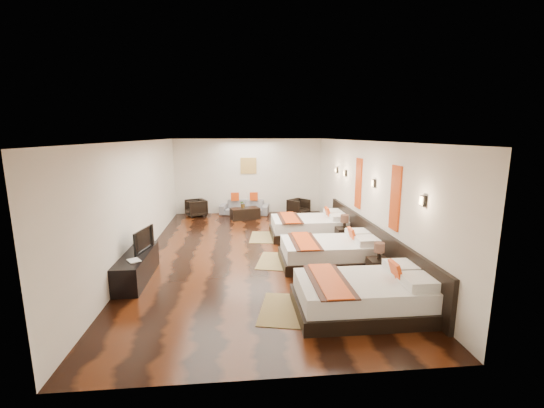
{
  "coord_description": "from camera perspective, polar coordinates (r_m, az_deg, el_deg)",
  "views": [
    {
      "loc": [
        -0.38,
        -8.57,
        2.94
      ],
      "look_at": [
        0.51,
        0.76,
        1.1
      ],
      "focal_mm": 23.31,
      "sensor_mm": 36.0,
      "label": 1
    }
  ],
  "objects": [
    {
      "name": "bed_far",
      "position": [
        10.43,
        6.25,
        -3.65
      ],
      "size": [
        2.26,
        1.42,
        0.86
      ],
      "color": "black",
      "rests_on": "floor"
    },
    {
      "name": "floor",
      "position": [
        9.07,
        -2.77,
        -7.83
      ],
      "size": [
        5.5,
        9.5,
        0.01
      ],
      "primitive_type": "cube",
      "color": "black",
      "rests_on": "ground"
    },
    {
      "name": "jute_mat_mid",
      "position": [
        8.47,
        0.45,
        -9.17
      ],
      "size": [
        1.01,
        1.34,
        0.01
      ],
      "primitive_type": "cube",
      "rotation": [
        0.0,
        0.0,
        -0.24
      ],
      "color": "olive",
      "rests_on": "floor"
    },
    {
      "name": "table_plant",
      "position": [
        12.53,
        -4.69,
        0.03
      ],
      "size": [
        0.3,
        0.28,
        0.28
      ],
      "primitive_type": "imported",
      "rotation": [
        0.0,
        0.0,
        0.29
      ],
      "color": "#245B1E",
      "rests_on": "coffee_table"
    },
    {
      "name": "headboard_panel",
      "position": [
        8.72,
        15.64,
        -5.91
      ],
      "size": [
        0.08,
        6.6,
        0.9
      ],
      "primitive_type": "cube",
      "color": "black",
      "rests_on": "floor"
    },
    {
      "name": "nightstand_b",
      "position": [
        9.81,
        11.55,
        -4.79
      ],
      "size": [
        0.42,
        0.42,
        0.83
      ],
      "color": "black",
      "rests_on": "floor"
    },
    {
      "name": "left_wall",
      "position": [
        9.02,
        -20.59,
        0.56
      ],
      "size": [
        0.01,
        9.5,
        2.8
      ],
      "primitive_type": "cube",
      "color": "silver",
      "rests_on": "floor"
    },
    {
      "name": "bed_near",
      "position": [
        6.32,
        14.78,
        -14.02
      ],
      "size": [
        2.28,
        1.44,
        0.87
      ],
      "color": "black",
      "rests_on": "floor"
    },
    {
      "name": "sofa",
      "position": [
        13.29,
        -4.45,
        -0.54
      ],
      "size": [
        1.9,
        1.03,
        0.53
      ],
      "primitive_type": "imported",
      "rotation": [
        0.0,
        0.0,
        -0.19
      ],
      "color": "slate",
      "rests_on": "floor"
    },
    {
      "name": "ceiling",
      "position": [
        8.58,
        -2.95,
        10.16
      ],
      "size": [
        5.5,
        9.5,
        0.01
      ],
      "primitive_type": "cube",
      "color": "white",
      "rests_on": "floor"
    },
    {
      "name": "sconce_mid",
      "position": [
        8.43,
        16.1,
        3.24
      ],
      "size": [
        0.07,
        0.12,
        0.18
      ],
      "color": "black",
      "rests_on": "right_wall"
    },
    {
      "name": "nightstand_a",
      "position": [
        7.68,
        16.77,
        -9.68
      ],
      "size": [
        0.4,
        0.4,
        0.79
      ],
      "color": "black",
      "rests_on": "floor"
    },
    {
      "name": "armchair_right",
      "position": [
        13.15,
        4.32,
        -0.5
      ],
      "size": [
        0.92,
        0.92,
        0.6
      ],
      "primitive_type": "imported",
      "rotation": [
        0.0,
        0.0,
        0.69
      ],
      "color": "black",
      "rests_on": "floor"
    },
    {
      "name": "bed_mid",
      "position": [
        8.32,
        9.41,
        -7.63
      ],
      "size": [
        2.22,
        1.4,
        0.85
      ],
      "color": "black",
      "rests_on": "floor"
    },
    {
      "name": "right_wall",
      "position": [
        9.25,
        14.42,
        1.17
      ],
      "size": [
        0.01,
        9.5,
        2.8
      ],
      "primitive_type": "cube",
      "color": "silver",
      "rests_on": "floor"
    },
    {
      "name": "orange_panel_b",
      "position": [
        9.48,
        13.78,
        3.27
      ],
      "size": [
        0.04,
        0.4,
        1.3
      ],
      "primitive_type": "cube",
      "color": "#D86014",
      "rests_on": "right_wall"
    },
    {
      "name": "book",
      "position": [
        7.34,
        -22.16,
        -8.66
      ],
      "size": [
        0.32,
        0.34,
        0.03
      ],
      "primitive_type": "imported",
      "rotation": [
        0.0,
        0.0,
        0.58
      ],
      "color": "black",
      "rests_on": "tv_console"
    },
    {
      "name": "jute_mat_near",
      "position": [
        6.31,
        1.77,
        -16.63
      ],
      "size": [
        0.99,
        1.34,
        0.01
      ],
      "primitive_type": "cube",
      "rotation": [
        0.0,
        0.0,
        -0.22
      ],
      "color": "olive",
      "rests_on": "floor"
    },
    {
      "name": "sconce_near",
      "position": [
        6.46,
        23.2,
        0.47
      ],
      "size": [
        0.07,
        0.12,
        0.18
      ],
      "color": "black",
      "rests_on": "right_wall"
    },
    {
      "name": "jute_mat_far",
      "position": [
        10.34,
        -1.38,
        -5.38
      ],
      "size": [
        0.89,
        1.28,
        0.01
      ],
      "primitive_type": "cube",
      "rotation": [
        0.0,
        0.0,
        -0.12
      ],
      "color": "olive",
      "rests_on": "floor"
    },
    {
      "name": "sconce_far",
      "position": [
        10.49,
        11.73,
        4.91
      ],
      "size": [
        0.07,
        0.12,
        0.18
      ],
      "color": "black",
      "rests_on": "right_wall"
    },
    {
      "name": "tv",
      "position": [
        7.9,
        -20.5,
        -5.43
      ],
      "size": [
        0.27,
        0.83,
        0.48
      ],
      "primitive_type": "imported",
      "rotation": [
        0.0,
        0.0,
        1.37
      ],
      "color": "black",
      "rests_on": "tv_console"
    },
    {
      "name": "armchair_left",
      "position": [
        13.22,
        -12.16,
        -0.61
      ],
      "size": [
        0.9,
        0.89,
        0.62
      ],
      "primitive_type": "imported",
      "rotation": [
        0.0,
        0.0,
        -1.14
      ],
      "color": "black",
      "rests_on": "floor"
    },
    {
      "name": "coffee_table",
      "position": [
        12.55,
        -4.38,
        -1.53
      ],
      "size": [
        1.1,
        0.76,
        0.4
      ],
      "primitive_type": "cube",
      "rotation": [
        0.0,
        0.0,
        0.28
      ],
      "color": "black",
      "rests_on": "floor"
    },
    {
      "name": "tv_console",
      "position": [
        7.88,
        -20.98,
        -9.43
      ],
      "size": [
        0.5,
        1.8,
        0.55
      ],
      "primitive_type": "cube",
      "color": "black",
      "rests_on": "floor"
    },
    {
      "name": "figurine",
      "position": [
        8.47,
        -19.8,
        -4.84
      ],
      "size": [
        0.38,
        0.38,
        0.32
      ],
      "primitive_type": "imported",
      "rotation": [
        0.0,
        0.0,
        0.31
      ],
      "color": "brown",
      "rests_on": "tv_console"
    },
    {
      "name": "orange_panel_a",
      "position": [
        7.46,
        19.29,
        0.9
      ],
      "size": [
        0.04,
        0.4,
        1.3
      ],
      "primitive_type": "cube",
      "color": "#D86014",
      "rests_on": "right_wall"
    },
    {
      "name": "back_wall",
      "position": [
        13.41,
        -3.8,
        4.5
      ],
      "size": [
        5.5,
        0.01,
        2.8
      ],
      "primitive_type": "cube",
      "color": "silver",
      "rests_on": "floor"
    },
    {
      "name": "sconce_lounge",
      "position": [
        11.35,
        10.4,
        5.42
      ],
      "size": [
        0.07,
        0.12,
        0.18
      ],
      "color": "black",
      "rests_on": "right_wall"
    },
    {
      "name": "gold_artwork",
      "position": [
        13.35,
        -3.82,
        6.19
      ],
      "size": [
        0.6,
        0.04,
        0.6
      ],
      "primitive_type": "cube",
      "color": "#AD873F",
      "rests_on": "back_wall"
    }
  ]
}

